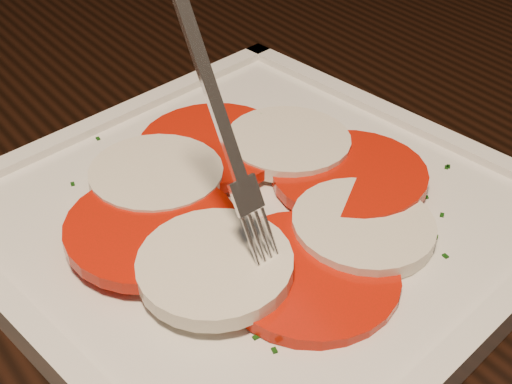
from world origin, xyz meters
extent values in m
cube|color=black|center=(0.07, 0.24, 0.73)|extent=(1.25, 0.87, 0.04)
cylinder|color=black|center=(0.59, 0.61, 0.35)|extent=(0.06, 0.06, 0.71)
cube|color=black|center=(0.21, 0.98, 0.45)|extent=(0.49, 0.49, 0.04)
cylinder|color=black|center=(0.42, 0.84, 0.21)|extent=(0.04, 0.04, 0.41)
cylinder|color=black|center=(0.36, 1.19, 0.21)|extent=(0.04, 0.04, 0.41)
cube|color=white|center=(0.16, 0.16, 0.76)|extent=(0.37, 0.37, 0.01)
cylinder|color=red|center=(0.15, 0.09, 0.77)|extent=(0.10, 0.10, 0.02)
cylinder|color=silver|center=(0.20, 0.10, 0.77)|extent=(0.09, 0.09, 0.01)
cylinder|color=red|center=(0.23, 0.15, 0.77)|extent=(0.10, 0.10, 0.01)
cylinder|color=silver|center=(0.22, 0.20, 0.77)|extent=(0.09, 0.09, 0.01)
cylinder|color=red|center=(0.17, 0.22, 0.77)|extent=(0.10, 0.10, 0.01)
cylinder|color=silver|center=(0.12, 0.21, 0.78)|extent=(0.09, 0.09, 0.01)
cylinder|color=red|center=(0.10, 0.17, 0.78)|extent=(0.10, 0.10, 0.01)
cylinder|color=silver|center=(0.11, 0.12, 0.78)|extent=(0.09, 0.09, 0.01)
cube|color=#1E6010|center=(0.22, 0.21, 0.78)|extent=(0.03, 0.05, 0.00)
cube|color=#1E6010|center=(0.11, 0.18, 0.78)|extent=(0.04, 0.03, 0.00)
cube|color=#1E6010|center=(0.14, 0.22, 0.78)|extent=(0.04, 0.05, 0.00)
cube|color=#1E6010|center=(0.15, 0.22, 0.78)|extent=(0.04, 0.03, 0.00)
cube|color=#1E6010|center=(0.13, 0.21, 0.78)|extent=(0.04, 0.03, 0.01)
cube|color=#1E6010|center=(0.21, 0.19, 0.78)|extent=(0.02, 0.04, 0.00)
cube|color=#1E6010|center=(0.11, 0.17, 0.78)|extent=(0.02, 0.04, 0.00)
cube|color=#0D3509|center=(0.25, 0.21, 0.77)|extent=(0.00, 0.00, 0.00)
cube|color=#0D3509|center=(0.12, 0.29, 0.77)|extent=(0.00, 0.00, 0.00)
cube|color=#0D3509|center=(0.23, 0.24, 0.77)|extent=(0.00, 0.00, 0.00)
cube|color=#0D3509|center=(0.10, 0.23, 0.77)|extent=(0.00, 0.00, 0.00)
cube|color=#0D3509|center=(0.24, 0.07, 0.77)|extent=(0.00, 0.00, 0.00)
cube|color=#0D3509|center=(0.26, 0.21, 0.77)|extent=(0.00, 0.00, 0.00)
cube|color=#0D3509|center=(0.13, 0.06, 0.77)|extent=(0.00, 0.00, 0.00)
cube|color=#0D3509|center=(0.13, 0.27, 0.77)|extent=(0.00, 0.00, 0.00)
cube|color=#0D3509|center=(0.07, 0.21, 0.77)|extent=(0.00, 0.00, 0.00)
cube|color=#0D3509|center=(0.26, 0.09, 0.77)|extent=(0.00, 0.00, 0.00)
cube|color=#0D3509|center=(0.30, 0.12, 0.77)|extent=(0.00, 0.00, 0.00)
cube|color=#0D3509|center=(0.11, 0.07, 0.77)|extent=(0.00, 0.00, 0.00)
cube|color=#0D3509|center=(0.28, 0.13, 0.77)|extent=(0.00, 0.00, 0.00)
cube|color=#0D3509|center=(0.26, 0.11, 0.77)|extent=(0.00, 0.00, 0.00)
cube|color=#0D3509|center=(0.08, 0.25, 0.77)|extent=(0.00, 0.00, 0.00)
cube|color=#0D3509|center=(0.11, 0.06, 0.77)|extent=(0.00, 0.00, 0.00)
cube|color=#0D3509|center=(0.23, 0.06, 0.77)|extent=(0.00, 0.00, 0.00)
cube|color=#0D3509|center=(0.30, 0.12, 0.77)|extent=(0.00, 0.00, 0.00)
camera|label=1|loc=(-0.03, -0.13, 1.05)|focal=50.00mm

